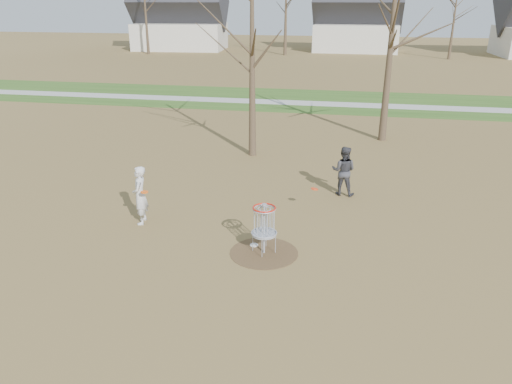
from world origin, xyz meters
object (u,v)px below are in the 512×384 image
Objects in this scene: player_standing at (140,195)px; disc_grounded at (254,245)px; player_throwing at (344,171)px; disc_golf_basket at (264,221)px.

player_standing reaches higher than disc_grounded.
player_throwing is 7.63× the size of disc_grounded.
player_standing reaches higher than disc_golf_basket.
disc_grounded is (-2.21, -4.26, -0.82)m from player_throwing.
player_standing is at bearing 39.40° from player_throwing.
player_standing is 6.70m from player_throwing.
disc_golf_basket is (3.87, -1.17, 0.04)m from player_standing.
player_throwing is 4.87m from disc_grounded.
player_standing is 3.73m from disc_grounded.
player_throwing reaches higher than disc_grounded.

